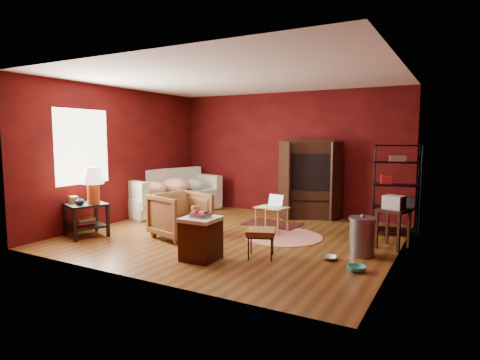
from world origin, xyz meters
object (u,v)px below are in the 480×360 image
at_px(sofa, 173,194).
at_px(laptop_desk, 272,210).
at_px(armchair, 181,213).
at_px(wire_shelving, 397,186).
at_px(tv_armoire, 310,177).
at_px(side_table, 90,195).
at_px(hamper, 201,238).

distance_m(sofa, laptop_desk, 2.90).
bearing_deg(armchair, laptop_desk, -32.56).
height_order(sofa, laptop_desk, sofa).
height_order(armchair, wire_shelving, wire_shelving).
bearing_deg(tv_armoire, laptop_desk, -116.07).
xyz_separation_m(laptop_desk, wire_shelving, (2.05, 0.95, 0.47)).
bearing_deg(side_table, laptop_desk, 34.16).
xyz_separation_m(sofa, tv_armoire, (2.99, 0.99, 0.46)).
relative_size(armchair, laptop_desk, 1.26).
bearing_deg(hamper, wire_shelving, 52.62).
distance_m(sofa, hamper, 3.73).
distance_m(side_table, laptop_desk, 3.31).
height_order(laptop_desk, wire_shelving, wire_shelving).
distance_m(sofa, wire_shelving, 4.91).
xyz_separation_m(hamper, wire_shelving, (2.26, 2.96, 0.58)).
height_order(hamper, wire_shelving, wire_shelving).
xyz_separation_m(side_table, tv_armoire, (2.88, 3.48, 0.15)).
bearing_deg(wire_shelving, tv_armoire, 147.90).
bearing_deg(hamper, armchair, 139.76).
xyz_separation_m(sofa, wire_shelving, (4.88, 0.30, 0.46)).
height_order(side_table, tv_armoire, tv_armoire).
relative_size(armchair, hamper, 1.23).
distance_m(armchair, wire_shelving, 3.94).
relative_size(laptop_desk, tv_armoire, 0.41).
distance_m(armchair, laptop_desk, 1.69).
height_order(hamper, tv_armoire, tv_armoire).
relative_size(sofa, wire_shelving, 1.37).
bearing_deg(sofa, laptop_desk, -85.05).
xyz_separation_m(armchair, side_table, (-1.46, -0.72, 0.31)).
relative_size(side_table, wire_shelving, 0.76).
distance_m(laptop_desk, wire_shelving, 2.30).
height_order(side_table, wire_shelving, wire_shelving).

